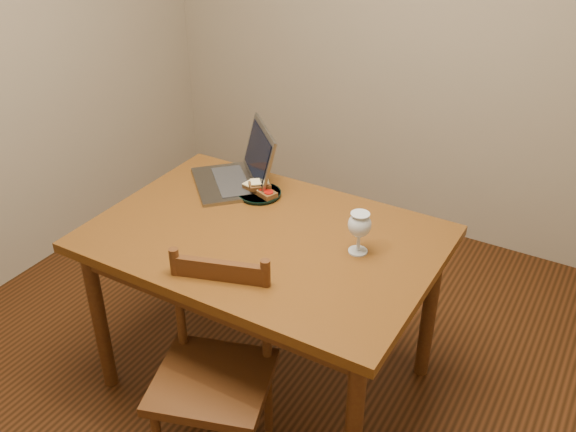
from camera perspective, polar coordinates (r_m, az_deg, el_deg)
The scene contains 10 objects.
floor at distance 2.87m, azimuth -1.69°, elevation -15.11°, with size 3.20×3.20×0.02m, color black.
back_wall at distance 3.54m, azimuth 12.52°, elevation 17.98°, with size 3.20×0.02×2.60m, color gray.
table at distance 2.49m, azimuth -2.08°, elevation -3.31°, with size 1.30×0.90×0.74m.
chair at distance 2.30m, azimuth -6.63°, elevation -13.05°, with size 0.49×0.48×0.43m.
plate at distance 2.70m, azimuth -2.55°, elevation 1.98°, with size 0.18×0.18×0.02m, color black.
sandwich_cheese at distance 2.71m, azimuth -3.00°, elevation 2.63°, with size 0.09×0.06×0.03m, color #381E0C, non-canonical shape.
sandwich_tomato at distance 2.66m, azimuth -2.02°, elevation 2.15°, with size 0.10×0.06×0.03m, color #381E0C, non-canonical shape.
sandwich_top at distance 2.68m, azimuth -2.52°, elevation 2.81°, with size 0.09×0.05×0.03m, color #381E0C, non-canonical shape.
milk_glass at distance 2.31m, azimuth 6.34°, elevation -1.48°, with size 0.09×0.09×0.16m, color white, non-canonical shape.
laptop at distance 2.77m, azimuth -4.23°, elevation 4.16°, with size 0.47×0.47×0.25m.
Camera 1 is at (1.07, -1.68, 2.05)m, focal length 40.00 mm.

